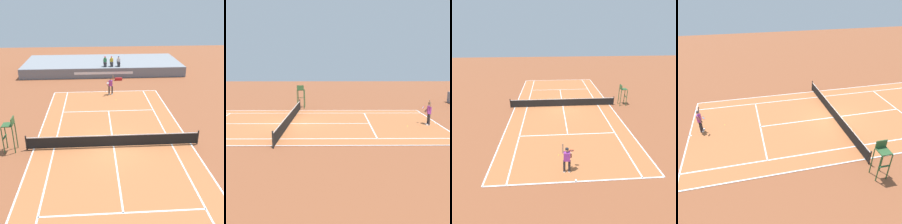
% 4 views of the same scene
% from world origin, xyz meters
% --- Properties ---
extents(ground_plane, '(80.00, 80.00, 0.00)m').
position_xyz_m(ground_plane, '(0.00, 0.00, 0.00)').
color(ground_plane, brown).
extents(court, '(11.08, 23.88, 0.03)m').
position_xyz_m(court, '(0.00, 0.00, 0.01)').
color(court, '#B76638').
rests_on(court, ground).
extents(net, '(11.98, 0.10, 1.07)m').
position_xyz_m(net, '(0.00, 0.00, 0.52)').
color(net, black).
rests_on(net, ground).
extents(tennis_player, '(0.79, 0.62, 2.08)m').
position_xyz_m(tennis_player, '(0.48, 10.99, 0.99)').
color(tennis_player, '#232328').
rests_on(tennis_player, ground).
extents(tennis_ball, '(0.07, 0.07, 0.07)m').
position_xyz_m(tennis_ball, '(0.92, 9.24, 0.03)').
color(tennis_ball, '#D1E533').
rests_on(tennis_ball, ground).
extents(umpire_chair, '(0.77, 0.77, 2.44)m').
position_xyz_m(umpire_chair, '(-6.91, 0.00, 1.56)').
color(umpire_chair, '#2D562D').
rests_on(umpire_chair, ground).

